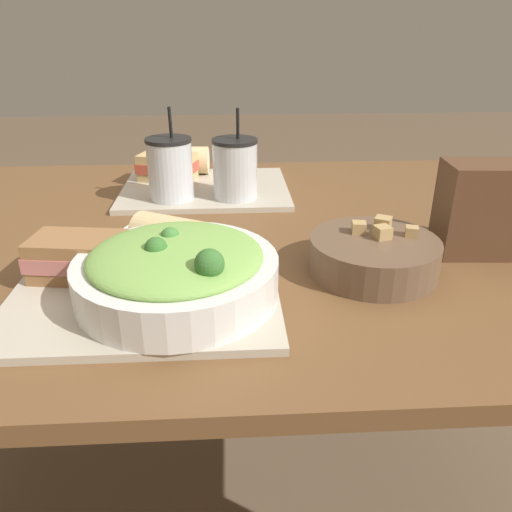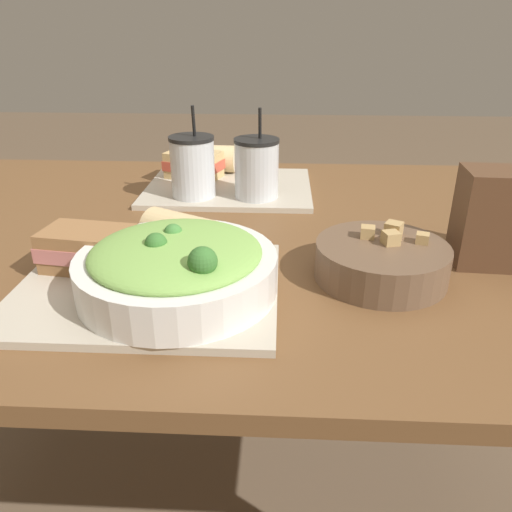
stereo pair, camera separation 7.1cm
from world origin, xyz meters
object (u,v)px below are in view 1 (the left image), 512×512
at_px(drink_cup_dark, 170,171).
at_px(napkin_folded, 162,231).
at_px(soup_bowl, 374,254).
at_px(drink_cup_red, 235,170).
at_px(sandwich_far, 167,167).
at_px(baguette_far, 184,160).
at_px(salad_bowl, 177,270).
at_px(baguette_near, 173,237).
at_px(sandwich_near, 79,257).
at_px(chip_bag, 485,209).

xyz_separation_m(drink_cup_dark, napkin_folded, (-0.00, -0.17, -0.07)).
bearing_deg(soup_bowl, drink_cup_red, 121.02).
distance_m(sandwich_far, baguette_far, 0.07).
bearing_deg(salad_bowl, baguette_near, 97.47).
height_order(salad_bowl, baguette_near, salad_bowl).
distance_m(sandwich_near, napkin_folded, 0.23).
relative_size(soup_bowl, baguette_near, 1.40).
height_order(sandwich_far, napkin_folded, sandwich_far).
bearing_deg(baguette_near, soup_bowl, -70.61).
bearing_deg(chip_bag, sandwich_far, 146.93).
distance_m(baguette_far, drink_cup_dark, 0.20).
xyz_separation_m(salad_bowl, baguette_far, (-0.04, 0.64, -0.01)).
xyz_separation_m(soup_bowl, baguette_near, (-0.32, 0.05, 0.02)).
xyz_separation_m(chip_bag, napkin_folded, (-0.57, 0.12, -0.08)).
bearing_deg(baguette_far, drink_cup_dark, 179.38).
distance_m(soup_bowl, sandwich_near, 0.46).
bearing_deg(napkin_folded, sandwich_near, -117.09).
height_order(salad_bowl, drink_cup_red, drink_cup_red).
bearing_deg(baguette_far, soup_bowl, -145.13).
xyz_separation_m(salad_bowl, drink_cup_red, (0.09, 0.44, 0.02)).
bearing_deg(salad_bowl, baguette_far, 93.21).
relative_size(sandwich_near, drink_cup_red, 0.78).
bearing_deg(soup_bowl, napkin_folded, 152.40).
bearing_deg(chip_bag, baguette_near, -174.88).
distance_m(salad_bowl, napkin_folded, 0.28).
bearing_deg(baguette_near, salad_bowl, -143.96).
distance_m(baguette_far, chip_bag, 0.74).
bearing_deg(napkin_folded, drink_cup_dark, 88.32).
height_order(drink_cup_dark, napkin_folded, drink_cup_dark).
distance_m(sandwich_far, drink_cup_red, 0.22).
bearing_deg(chip_bag, salad_bowl, -160.41).
relative_size(sandwich_far, napkin_folded, 0.84).
bearing_deg(baguette_near, drink_cup_dark, 34.59).
height_order(sandwich_near, napkin_folded, sandwich_near).
height_order(baguette_near, napkin_folded, baguette_near).
bearing_deg(napkin_folded, chip_bag, -12.27).
bearing_deg(drink_cup_dark, chip_bag, -27.42).
relative_size(sandwich_near, drink_cup_dark, 0.77).
distance_m(soup_bowl, sandwich_far, 0.63).
relative_size(salad_bowl, baguette_near, 1.96).
xyz_separation_m(baguette_far, drink_cup_red, (0.13, -0.20, 0.03)).
distance_m(soup_bowl, chip_bag, 0.22).
bearing_deg(baguette_near, baguette_far, 30.65).
xyz_separation_m(soup_bowl, drink_cup_red, (-0.21, 0.36, 0.04)).
xyz_separation_m(sandwich_far, napkin_folded, (0.02, -0.31, -0.04)).
bearing_deg(sandwich_far, drink_cup_red, -22.80).
xyz_separation_m(sandwich_near, sandwich_far, (0.08, 0.51, 0.00)).
bearing_deg(salad_bowl, drink_cup_dark, 96.46).
relative_size(salad_bowl, baguette_far, 2.17).
bearing_deg(napkin_folded, baguette_far, 87.09).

